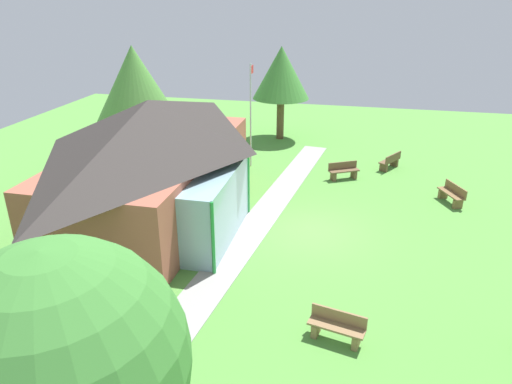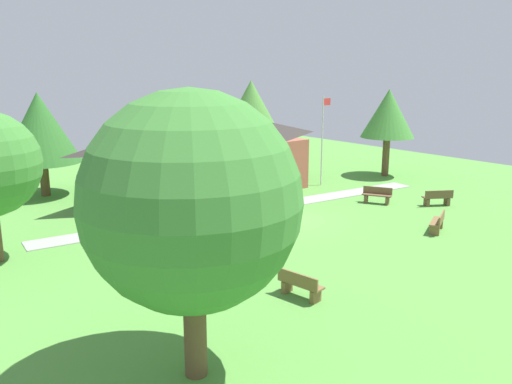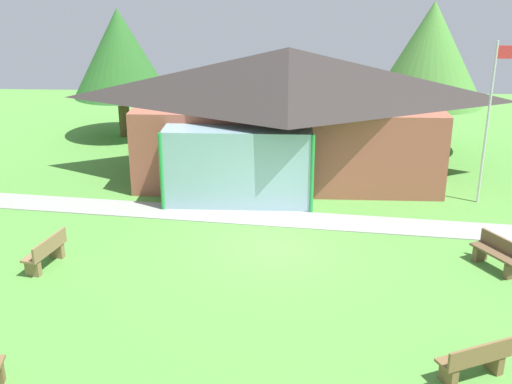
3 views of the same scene
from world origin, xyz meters
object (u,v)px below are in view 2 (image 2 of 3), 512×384
object	(u,v)px
flagpole	(323,136)
bench_front_left	(300,285)
bench_lawn_far_right	(438,198)
tree_behind_pavilion_right	(251,111)
bench_front_right	(438,223)
pavilion	(209,150)
tree_lawn_corner	(191,202)
tree_east_hedge	(388,114)
tree_behind_pavilion_left	(40,128)
bench_mid_right	(377,196)
bench_mid_left	(186,245)

from	to	relation	value
flagpole	bench_front_left	size ratio (longest dim) A/B	3.42
bench_lawn_far_right	tree_behind_pavilion_right	distance (m)	13.66
bench_front_right	pavilion	bearing A→B (deg)	82.49
tree_lawn_corner	tree_east_hedge	xyz separation A→B (m)	(21.96, 11.66, -0.09)
tree_behind_pavilion_left	tree_behind_pavilion_right	bearing A→B (deg)	-7.94
tree_behind_pavilion_right	tree_east_hedge	xyz separation A→B (m)	(6.04, -6.48, -0.05)
bench_front_left	tree_lawn_corner	size ratio (longest dim) A/B	0.24
pavilion	tree_behind_pavilion_right	world-z (taller)	tree_behind_pavilion_right
bench_mid_right	tree_east_hedge	bearing A→B (deg)	-84.09
bench_front_right	bench_mid_left	world-z (taller)	same
flagpole	bench_front_right	xyz separation A→B (m)	(-2.75, -9.63, -2.54)
pavilion	tree_behind_pavilion_right	xyz separation A→B (m)	(5.74, 3.51, 1.61)
pavilion	tree_behind_pavilion_left	xyz separation A→B (m)	(-7.30, 5.33, 1.28)
bench_lawn_far_right	tree_lawn_corner	size ratio (longest dim) A/B	0.23
bench_lawn_far_right	tree_behind_pavilion_left	bearing A→B (deg)	165.94
bench_front_right	tree_lawn_corner	bearing A→B (deg)	165.86
bench_mid_right	tree_lawn_corner	world-z (taller)	tree_lawn_corner
tree_behind_pavilion_left	bench_front_left	bearing A→B (deg)	-84.32
bench_mid_left	tree_behind_pavilion_left	bearing A→B (deg)	17.54
tree_behind_pavilion_left	tree_lawn_corner	world-z (taller)	tree_lawn_corner
bench_mid_left	tree_east_hedge	distance (m)	18.97
bench_mid_left	bench_mid_right	bearing A→B (deg)	-74.96
bench_mid_left	tree_behind_pavilion_right	bearing A→B (deg)	-34.09
bench_front_right	bench_front_left	world-z (taller)	same
tree_behind_pavilion_right	flagpole	bearing A→B (deg)	-82.59
pavilion	bench_front_left	distance (m)	14.37
bench_mid_left	tree_behind_pavilion_left	world-z (taller)	tree_behind_pavilion_left
tree_behind_pavilion_left	bench_lawn_far_right	bearing A→B (deg)	-44.90
pavilion	flagpole	size ratio (longest dim) A/B	2.19
bench_front_left	bench_mid_right	world-z (taller)	same
bench_front_right	tree_behind_pavilion_right	bearing A→B (deg)	57.80
bench_front_left	bench_mid_left	size ratio (longest dim) A/B	0.99
tree_lawn_corner	bench_mid_left	bearing A→B (deg)	60.34
bench_front_left	bench_mid_left	xyz separation A→B (m)	(-0.76, 5.44, 0.00)
flagpole	bench_front_left	distance (m)	16.30
bench_lawn_far_right	tree_east_hedge	bearing A→B (deg)	88.23
bench_lawn_far_right	bench_mid_left	size ratio (longest dim) A/B	0.97
bench_mid_left	flagpole	bearing A→B (deg)	-54.44
bench_front_left	tree_lawn_corner	xyz separation A→B (m)	(-4.71, -1.51, 3.71)
bench_front_left	bench_mid_right	distance (m)	12.56
bench_front_right	bench_mid_left	size ratio (longest dim) A/B	0.99
flagpole	tree_behind_pavilion_right	size ratio (longest dim) A/B	0.87
flagpole	bench_front_right	size ratio (longest dim) A/B	3.43
bench_front_right	bench_front_left	size ratio (longest dim) A/B	1.00
tree_behind_pavilion_left	bench_mid_left	bearing A→B (deg)	-85.27
bench_front_left	tree_behind_pavilion_left	xyz separation A→B (m)	(-1.83, 18.45, 3.33)
tree_behind_pavilion_right	bench_mid_left	bearing A→B (deg)	-136.90
bench_mid_left	tree_behind_pavilion_right	size ratio (longest dim) A/B	0.26
tree_east_hedge	flagpole	bearing A→B (deg)	173.32
bench_front_left	bench_lawn_far_right	size ratio (longest dim) A/B	1.03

